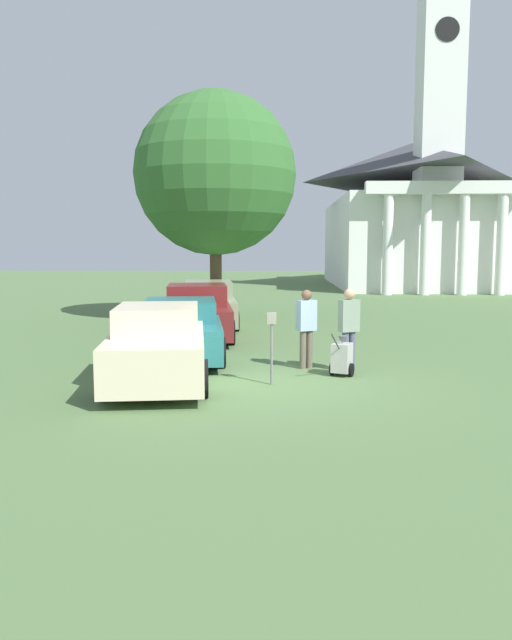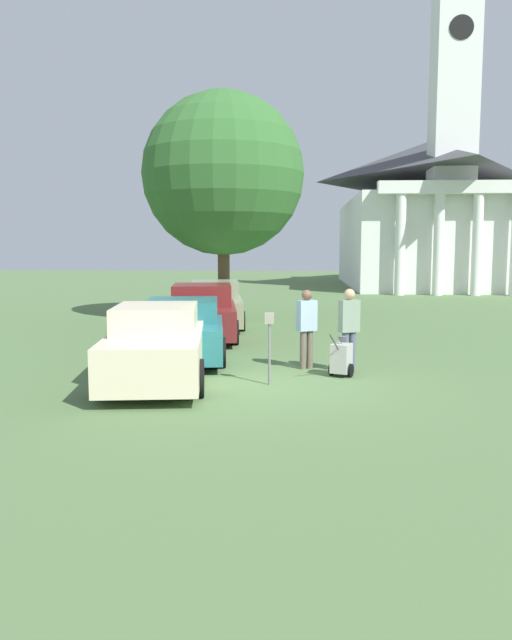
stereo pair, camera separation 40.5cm
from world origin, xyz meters
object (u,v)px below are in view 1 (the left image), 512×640
at_px(church, 411,210).
at_px(person_worker, 306,324).
at_px(equipment_cart, 342,358).
at_px(parked_car_sage, 208,305).
at_px(person_supervisor, 349,324).
at_px(parked_car_teal, 181,329).
at_px(parked_car_cream, 159,346).
at_px(parked_car_maroon, 197,313).
at_px(parking_meter, 272,335).

bearing_deg(church, person_worker, -105.79).
height_order(equipment_cart, church, church).
relative_size(parked_car_sage, person_supervisor, 2.98).
height_order(parked_car_sage, church, church).
relative_size(parked_car_teal, parked_car_sage, 1.00).
height_order(parked_car_cream, church, church).
bearing_deg(parked_car_teal, parked_car_sage, 82.81).
xyz_separation_m(equipment_cart, church, (8.02, 31.64, 4.91)).
bearing_deg(parked_car_maroon, equipment_cart, -62.83).
bearing_deg(equipment_cart, parked_car_maroon, 146.67).
xyz_separation_m(parked_car_maroon, person_supervisor, (3.91, -4.97, 0.30)).
bearing_deg(person_supervisor, parking_meter, 16.03).
height_order(person_worker, church, church).
relative_size(parked_car_teal, equipment_cart, 5.35).
bearing_deg(person_worker, equipment_cart, 103.29).
xyz_separation_m(parked_car_maroon, person_worker, (3.01, -4.67, 0.27)).
bearing_deg(parked_car_teal, church, 61.05).
bearing_deg(parked_car_cream, parked_car_teal, 82.81).
xyz_separation_m(parked_car_cream, person_worker, (3.01, 1.42, 0.28)).
relative_size(parked_car_teal, person_worker, 3.04).
distance_m(parked_car_cream, parked_car_teal, 2.87).
distance_m(parked_car_maroon, person_supervisor, 6.33).
xyz_separation_m(parked_car_cream, parked_car_sage, (0.00, 9.02, -0.01)).
height_order(parked_car_sage, person_worker, person_worker).
bearing_deg(person_worker, parked_car_maroon, -86.18).
distance_m(parked_car_teal, parking_meter, 3.87).
bearing_deg(person_supervisor, equipment_cart, 44.65).
bearing_deg(parking_meter, equipment_cart, 31.53).
relative_size(parked_car_cream, parking_meter, 3.57).
distance_m(parked_car_teal, person_supervisor, 4.30).
bearing_deg(equipment_cart, person_worker, 154.64).
height_order(parked_car_teal, church, church).
relative_size(parked_car_cream, parked_car_maroon, 0.99).
distance_m(parked_car_cream, equipment_cart, 3.79).
xyz_separation_m(parked_car_teal, equipment_cart, (3.72, -2.23, -0.28)).
relative_size(parked_car_maroon, parking_meter, 3.62).
distance_m(parked_car_sage, church, 26.46).
distance_m(person_supervisor, church, 32.41).
xyz_separation_m(parked_car_teal, church, (11.74, 29.41, 4.63)).
bearing_deg(parked_car_sage, parking_meter, -83.47).
bearing_deg(parked_car_sage, parked_car_maroon, -97.19).
xyz_separation_m(parked_car_sage, person_worker, (3.01, -7.60, 0.30)).
relative_size(parked_car_sage, person_worker, 3.06).
distance_m(person_worker, church, 32.36).
height_order(parked_car_cream, parked_car_maroon, parked_car_maroon).
height_order(parking_meter, equipment_cart, parking_meter).
xyz_separation_m(parked_car_teal, parked_car_maroon, (0.00, 3.22, 0.06)).
xyz_separation_m(parked_car_teal, person_worker, (3.01, -1.45, 0.33)).
relative_size(parked_car_cream, person_worker, 2.89).
bearing_deg(parked_car_sage, equipment_cart, -73.23).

